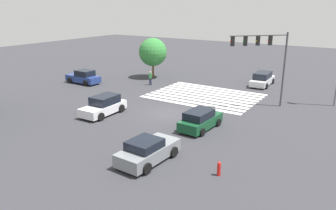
# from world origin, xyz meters

# --- Properties ---
(ground_plane) EXTENTS (116.43, 116.43, 0.00)m
(ground_plane) POSITION_xyz_m (0.00, 0.00, 0.00)
(ground_plane) COLOR #333338
(crosswalk_markings) EXTENTS (11.29, 8.20, 0.01)m
(crosswalk_markings) POSITION_xyz_m (0.00, -7.20, 0.00)
(crosswalk_markings) COLOR silver
(crosswalk_markings) RESTS_ON ground_plane
(traffic_signal_mast) EXTENTS (4.07, 4.07, 7.01)m
(traffic_signal_mast) POSITION_xyz_m (-6.40, -6.40, 5.28)
(traffic_signal_mast) COLOR #47474C
(traffic_signal_mast) RESTS_ON ground_plane
(car_0) EXTENTS (4.48, 2.08, 1.68)m
(car_0) POSITION_xyz_m (15.20, -4.25, 0.77)
(car_0) COLOR navy
(car_0) RESTS_ON ground_plane
(car_1) EXTENTS (2.18, 4.27, 1.54)m
(car_1) POSITION_xyz_m (-4.12, 1.73, 0.73)
(car_1) COLOR #144728
(car_1) RESTS_ON ground_plane
(car_2) EXTENTS (2.34, 4.48, 1.52)m
(car_2) POSITION_xyz_m (-3.98, 8.49, 0.71)
(car_2) COLOR gray
(car_2) RESTS_ON ground_plane
(car_3) EXTENTS (2.21, 4.96, 1.61)m
(car_3) POSITION_xyz_m (-3.72, -15.27, 0.76)
(car_3) COLOR silver
(car_3) RESTS_ON ground_plane
(car_4) EXTENTS (2.23, 4.46, 1.67)m
(car_4) POSITION_xyz_m (4.74, 3.18, 0.79)
(car_4) COLOR silver
(car_4) RESTS_ON ground_plane
(pedestrian) EXTENTS (0.41, 0.41, 1.68)m
(pedestrian) POSITION_xyz_m (7.72, -8.01, 0.94)
(pedestrian) COLOR #232842
(pedestrian) RESTS_ON ground_plane
(tree_corner_a) EXTENTS (3.66, 3.66, 5.25)m
(tree_corner_a) POSITION_xyz_m (9.86, -11.62, 3.41)
(tree_corner_a) COLOR brown
(tree_corner_a) RESTS_ON ground_plane
(fire_hydrant) EXTENTS (0.22, 0.22, 0.86)m
(fire_hydrant) POSITION_xyz_m (-8.45, 7.73, 0.43)
(fire_hydrant) COLOR red
(fire_hydrant) RESTS_ON ground_plane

